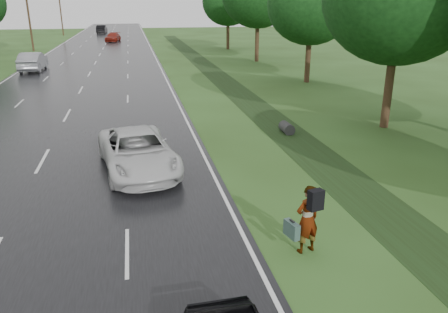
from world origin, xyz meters
TOP-DOWN VIEW (x-y plane):
  - road at (0.00, 45.00)m, footprint 14.00×180.00m
  - edge_stripe_east at (6.75, 45.00)m, footprint 0.12×180.00m
  - edge_stripe_west at (-6.75, 45.00)m, footprint 0.12×180.00m
  - center_line at (0.00, 45.00)m, footprint 0.12×180.00m
  - drainage_ditch at (11.50, 18.71)m, footprint 2.20×120.00m
  - utility_pole_far at (-9.20, 55.00)m, footprint 1.60×0.26m
  - utility_pole_distant at (-9.20, 85.00)m, footprint 1.60×0.26m
  - tree_east_c at (18.20, 24.00)m, footprint 7.00×7.00m
  - tree_east_f at (17.50, 52.00)m, footprint 7.20×7.20m
  - pedestrian at (8.18, -0.87)m, footprint 0.97×0.74m
  - white_pickup at (3.95, 6.05)m, footprint 3.42×5.97m
  - silver_sedan at (-5.44, 35.24)m, footprint 1.94×5.39m
  - far_car_red at (1.06, 67.93)m, footprint 2.78×5.22m
  - far_car_dark at (-1.92, 89.84)m, footprint 2.13×5.28m

SIDE VIEW (x-z plane):
  - road at x=0.00m, z-range 0.00..0.04m
  - drainage_ditch at x=11.50m, z-range -0.24..0.32m
  - edge_stripe_east at x=6.75m, z-range 0.04..0.05m
  - edge_stripe_west at x=-6.75m, z-range 0.04..0.05m
  - center_line at x=0.00m, z-range 0.04..0.05m
  - far_car_red at x=1.06m, z-range 0.04..1.48m
  - white_pickup at x=3.95m, z-range 0.04..1.61m
  - far_car_dark at x=-1.92m, z-range 0.04..1.75m
  - silver_sedan at x=-5.44m, z-range 0.04..1.81m
  - pedestrian at x=8.18m, z-range 0.03..1.94m
  - utility_pole_far at x=-9.20m, z-range 0.20..10.20m
  - utility_pole_distant at x=-9.20m, z-range 0.20..10.20m
  - tree_east_c at x=18.20m, z-range 1.49..10.78m
  - tree_east_f at x=17.50m, z-range 1.56..11.18m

